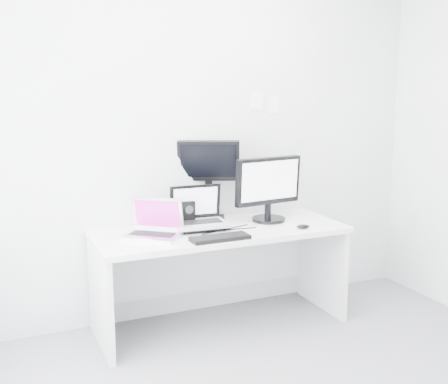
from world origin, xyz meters
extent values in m
plane|color=silver|center=(0.00, 1.60, 1.35)|extent=(3.60, 0.00, 3.60)
cube|color=white|center=(0.00, 1.25, 0.36)|extent=(1.80, 0.70, 0.73)
cube|color=#BCBCC1|center=(-0.52, 1.21, 0.87)|extent=(0.46, 0.44, 0.27)
cube|color=black|center=(-0.19, 1.42, 0.82)|extent=(0.10, 0.10, 0.19)
cube|color=#ABAEB2|center=(-0.14, 1.29, 0.89)|extent=(0.40, 0.32, 0.32)
cube|color=black|center=(0.03, 1.56, 1.04)|extent=(0.49, 0.33, 0.63)
cube|color=black|center=(0.43, 1.32, 0.98)|extent=(0.57, 0.31, 0.50)
cube|color=black|center=(-0.12, 0.98, 0.74)|extent=(0.40, 0.15, 0.03)
ellipsoid|color=black|center=(0.54, 1.02, 0.75)|extent=(0.11, 0.08, 0.03)
cube|color=white|center=(0.45, 1.59, 1.62)|extent=(0.10, 0.00, 0.14)
cube|color=white|center=(0.60, 1.59, 1.58)|extent=(0.09, 0.00, 0.13)
camera|label=1|loc=(-1.55, -2.38, 1.76)|focal=45.83mm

